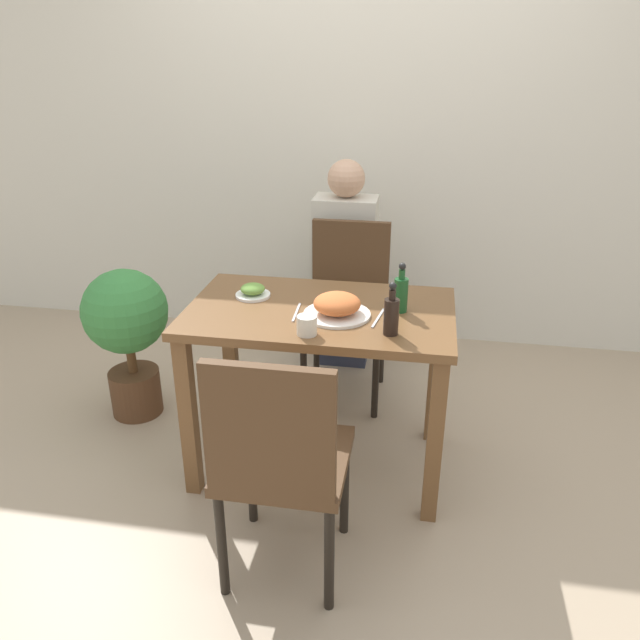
{
  "coord_description": "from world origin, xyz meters",
  "views": [
    {
      "loc": [
        0.4,
        -2.27,
        1.73
      ],
      "look_at": [
        0.0,
        0.0,
        0.7
      ],
      "focal_mm": 35.0,
      "sensor_mm": 36.0,
      "label": 1
    }
  ],
  "objects_px": {
    "chair_far": "(347,301)",
    "potted_plant_left": "(127,326)",
    "chair_near": "(279,457)",
    "sauce_bottle": "(391,314)",
    "food_plate": "(337,306)",
    "condiment_bottle": "(401,293)",
    "person_figure": "(345,267)",
    "drink_cup": "(307,325)",
    "side_plate": "(253,291)"
  },
  "relations": [
    {
      "from": "sauce_bottle",
      "to": "side_plate",
      "type": "bearing_deg",
      "value": 155.7
    },
    {
      "from": "food_plate",
      "to": "sauce_bottle",
      "type": "distance_m",
      "value": 0.26
    },
    {
      "from": "chair_near",
      "to": "side_plate",
      "type": "distance_m",
      "value": 0.85
    },
    {
      "from": "sauce_bottle",
      "to": "person_figure",
      "type": "height_order",
      "value": "person_figure"
    },
    {
      "from": "chair_near",
      "to": "sauce_bottle",
      "type": "xyz_separation_m",
      "value": [
        0.31,
        0.48,
        0.31
      ]
    },
    {
      "from": "side_plate",
      "to": "person_figure",
      "type": "bearing_deg",
      "value": 73.88
    },
    {
      "from": "chair_far",
      "to": "side_plate",
      "type": "bearing_deg",
      "value": -119.01
    },
    {
      "from": "sauce_bottle",
      "to": "person_figure",
      "type": "relative_size",
      "value": 0.17
    },
    {
      "from": "condiment_bottle",
      "to": "person_figure",
      "type": "xyz_separation_m",
      "value": [
        -0.35,
        0.97,
        -0.25
      ]
    },
    {
      "from": "chair_near",
      "to": "side_plate",
      "type": "height_order",
      "value": "chair_near"
    },
    {
      "from": "food_plate",
      "to": "condiment_bottle",
      "type": "bearing_deg",
      "value": 20.24
    },
    {
      "from": "food_plate",
      "to": "side_plate",
      "type": "distance_m",
      "value": 0.4
    },
    {
      "from": "side_plate",
      "to": "sauce_bottle",
      "type": "xyz_separation_m",
      "value": [
        0.6,
        -0.27,
        0.05
      ]
    },
    {
      "from": "chair_near",
      "to": "person_figure",
      "type": "xyz_separation_m",
      "value": [
        -0.02,
        1.67,
        0.07
      ]
    },
    {
      "from": "drink_cup",
      "to": "condiment_bottle",
      "type": "xyz_separation_m",
      "value": [
        0.32,
        0.27,
        0.04
      ]
    },
    {
      "from": "chair_near",
      "to": "food_plate",
      "type": "height_order",
      "value": "chair_near"
    },
    {
      "from": "food_plate",
      "to": "potted_plant_left",
      "type": "bearing_deg",
      "value": 163.84
    },
    {
      "from": "chair_near",
      "to": "sauce_bottle",
      "type": "bearing_deg",
      "value": -122.58
    },
    {
      "from": "chair_far",
      "to": "drink_cup",
      "type": "height_order",
      "value": "chair_far"
    },
    {
      "from": "chair_far",
      "to": "potted_plant_left",
      "type": "distance_m",
      "value": 1.09
    },
    {
      "from": "chair_near",
      "to": "drink_cup",
      "type": "bearing_deg",
      "value": -91.13
    },
    {
      "from": "potted_plant_left",
      "to": "condiment_bottle",
      "type": "bearing_deg",
      "value": -9.56
    },
    {
      "from": "sauce_bottle",
      "to": "condiment_bottle",
      "type": "distance_m",
      "value": 0.22
    },
    {
      "from": "drink_cup",
      "to": "condiment_bottle",
      "type": "relative_size",
      "value": 0.37
    },
    {
      "from": "potted_plant_left",
      "to": "person_figure",
      "type": "bearing_deg",
      "value": 38.27
    },
    {
      "from": "chair_far",
      "to": "potted_plant_left",
      "type": "bearing_deg",
      "value": -157.55
    },
    {
      "from": "chair_far",
      "to": "sauce_bottle",
      "type": "height_order",
      "value": "sauce_bottle"
    },
    {
      "from": "chair_far",
      "to": "sauce_bottle",
      "type": "distance_m",
      "value": 0.95
    },
    {
      "from": "food_plate",
      "to": "drink_cup",
      "type": "height_order",
      "value": "food_plate"
    },
    {
      "from": "side_plate",
      "to": "chair_near",
      "type": "bearing_deg",
      "value": -69.18
    },
    {
      "from": "chair_near",
      "to": "condiment_bottle",
      "type": "bearing_deg",
      "value": -115.27
    },
    {
      "from": "food_plate",
      "to": "sauce_bottle",
      "type": "bearing_deg",
      "value": -30.84
    },
    {
      "from": "condiment_bottle",
      "to": "food_plate",
      "type": "bearing_deg",
      "value": -159.76
    },
    {
      "from": "drink_cup",
      "to": "food_plate",
      "type": "bearing_deg",
      "value": 65.88
    },
    {
      "from": "condiment_bottle",
      "to": "potted_plant_left",
      "type": "relative_size",
      "value": 0.27
    },
    {
      "from": "chair_near",
      "to": "person_figure",
      "type": "height_order",
      "value": "person_figure"
    },
    {
      "from": "drink_cup",
      "to": "condiment_bottle",
      "type": "bearing_deg",
      "value": 40.32
    },
    {
      "from": "sauce_bottle",
      "to": "potted_plant_left",
      "type": "bearing_deg",
      "value": 161.12
    },
    {
      "from": "condiment_bottle",
      "to": "person_figure",
      "type": "bearing_deg",
      "value": 109.97
    },
    {
      "from": "chair_far",
      "to": "food_plate",
      "type": "bearing_deg",
      "value": -85.86
    },
    {
      "from": "chair_near",
      "to": "condiment_bottle",
      "type": "distance_m",
      "value": 0.84
    },
    {
      "from": "sauce_bottle",
      "to": "potted_plant_left",
      "type": "relative_size",
      "value": 0.27
    },
    {
      "from": "side_plate",
      "to": "person_figure",
      "type": "distance_m",
      "value": 0.98
    },
    {
      "from": "chair_far",
      "to": "drink_cup",
      "type": "distance_m",
      "value": 0.95
    },
    {
      "from": "chair_near",
      "to": "potted_plant_left",
      "type": "distance_m",
      "value": 1.34
    },
    {
      "from": "food_plate",
      "to": "potted_plant_left",
      "type": "relative_size",
      "value": 0.35
    },
    {
      "from": "chair_near",
      "to": "food_plate",
      "type": "relative_size",
      "value": 3.43
    },
    {
      "from": "drink_cup",
      "to": "condiment_bottle",
      "type": "height_order",
      "value": "condiment_bottle"
    },
    {
      "from": "side_plate",
      "to": "condiment_bottle",
      "type": "xyz_separation_m",
      "value": [
        0.62,
        -0.05,
        0.05
      ]
    },
    {
      "from": "condiment_bottle",
      "to": "side_plate",
      "type": "bearing_deg",
      "value": 175.33
    }
  ]
}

